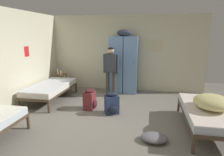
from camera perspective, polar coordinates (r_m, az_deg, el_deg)
The scene contains 13 objects.
ground_plane at distance 4.52m, azimuth -0.67°, elevation -12.59°, with size 8.60×8.60×0.00m, color slate.
room_backdrop at distance 5.79m, azimuth -10.77°, elevation 5.97°, with size 5.24×5.43×2.55m.
locker_bank at distance 6.53m, azimuth 3.48°, elevation 4.21°, with size 0.90×0.55×2.07m.
shelf_unit at distance 7.18m, azimuth -14.75°, elevation -0.49°, with size 0.38×0.30×0.57m.
bed_left_rear at distance 6.07m, azimuth -17.33°, elevation -2.69°, with size 0.90×1.90×0.49m.
bed_right at distance 4.46m, azimuth 25.87°, elevation -8.95°, with size 0.90×1.90×0.49m.
bedding_heap at distance 4.34m, azimuth 27.04°, elevation -6.20°, with size 0.70×0.77×0.27m.
person_traveler at distance 6.06m, azimuth -0.32°, elevation 3.17°, with size 0.49×0.21×1.54m.
water_bottle at distance 7.17m, azimuth -15.40°, elevation 2.03°, with size 0.06×0.06×0.20m.
lotion_bottle at distance 7.05m, azimuth -14.51°, elevation 1.73°, with size 0.06×0.06×0.15m.
backpack_maroon at distance 5.18m, azimuth -6.40°, elevation -6.18°, with size 0.35×0.34×0.55m.
backpack_navy at distance 4.85m, azimuth -0.03°, elevation -7.44°, with size 0.39×0.41×0.55m.
clothes_pile_grey at distance 3.85m, azimuth 12.14°, elevation -16.54°, with size 0.49×0.39×0.13m.
Camera 1 is at (0.84, -4.00, 1.93)m, focal length 31.56 mm.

